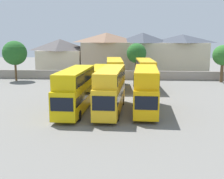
# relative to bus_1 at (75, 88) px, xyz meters

# --- Properties ---
(ground) EXTENTS (140.00, 140.00, 0.00)m
(ground) POSITION_rel_bus_1_xyz_m (3.95, 18.18, -2.75)
(ground) COLOR slate
(depot_boundary_wall) EXTENTS (56.00, 0.50, 1.80)m
(depot_boundary_wall) POSITION_rel_bus_1_xyz_m (3.95, 25.54, -1.85)
(depot_boundary_wall) COLOR gray
(depot_boundary_wall) RESTS_ON ground
(bus_1) EXTENTS (2.96, 11.33, 4.88)m
(bus_1) POSITION_rel_bus_1_xyz_m (0.00, 0.00, 0.00)
(bus_1) COLOR #E1BC0B
(bus_1) RESTS_ON ground
(bus_2) EXTENTS (2.97, 11.50, 4.97)m
(bus_2) POSITION_rel_bus_1_xyz_m (3.99, 0.24, 0.05)
(bus_2) COLOR yellow
(bus_2) RESTS_ON ground
(bus_3) EXTENTS (2.95, 10.33, 5.02)m
(bus_3) POSITION_rel_bus_1_xyz_m (8.00, 0.50, 0.07)
(bus_3) COLOR #F4B20A
(bus_3) RESTS_ON ground
(bus_4) EXTENTS (3.16, 11.78, 3.56)m
(bus_4) POSITION_rel_bus_1_xyz_m (0.49, 15.56, -0.72)
(bus_4) COLOR yellow
(bus_4) RESTS_ON ground
(bus_5) EXTENTS (3.51, 12.03, 4.81)m
(bus_5) POSITION_rel_bus_1_xyz_m (3.48, 15.88, -0.03)
(bus_5) COLOR gold
(bus_5) RESTS_ON ground
(bus_6) EXTENTS (3.06, 10.70, 4.81)m
(bus_6) POSITION_rel_bus_1_xyz_m (8.59, 15.33, -0.04)
(bus_6) COLOR yellow
(bus_6) RESTS_ON ground
(house_terrace_left) EXTENTS (10.78, 6.52, 8.03)m
(house_terrace_left) POSITION_rel_bus_1_xyz_m (-10.56, 35.41, 1.36)
(house_terrace_left) COLOR beige
(house_terrace_left) RESTS_ON ground
(house_terrace_centre) EXTENTS (11.31, 7.89, 9.48)m
(house_terrace_centre) POSITION_rel_bus_1_xyz_m (0.47, 34.80, 2.08)
(house_terrace_centre) COLOR tan
(house_terrace_centre) RESTS_ON ground
(house_terrace_right) EXTENTS (9.18, 6.60, 9.46)m
(house_terrace_right) POSITION_rel_bus_1_xyz_m (8.77, 34.58, 2.07)
(house_terrace_right) COLOR beige
(house_terrace_right) RESTS_ON ground
(house_terrace_far_right) EXTENTS (11.27, 7.86, 9.07)m
(house_terrace_far_right) POSITION_rel_bus_1_xyz_m (17.85, 35.26, 1.86)
(house_terrace_far_right) COLOR beige
(house_terrace_far_right) RESTS_ON ground
(tree_left_of_lot) EXTENTS (4.68, 4.68, 7.79)m
(tree_left_of_lot) POSITION_rel_bus_1_xyz_m (-16.27, 22.54, 2.67)
(tree_left_of_lot) COLOR brown
(tree_left_of_lot) RESTS_ON ground
(tree_behind_wall) EXTENTS (3.82, 3.82, 7.03)m
(tree_behind_wall) POSITION_rel_bus_1_xyz_m (23.41, 23.54, 2.30)
(tree_behind_wall) COLOR brown
(tree_behind_wall) RESTS_ON ground
(tree_right_of_lot) EXTENTS (4.07, 4.07, 7.24)m
(tree_right_of_lot) POSITION_rel_bus_1_xyz_m (7.30, 28.04, 2.40)
(tree_right_of_lot) COLOR brown
(tree_right_of_lot) RESTS_ON ground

